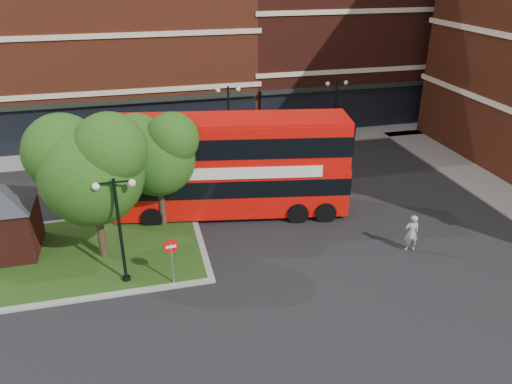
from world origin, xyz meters
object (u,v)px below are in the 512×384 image
object	(u,v)px
woman	(411,233)
car_silver	(117,149)
bus	(231,160)
car_white	(238,137)

from	to	relation	value
woman	car_silver	bearing A→B (deg)	-41.65
bus	car_white	world-z (taller)	bus
bus	car_silver	bearing A→B (deg)	131.49
car_silver	car_white	size ratio (longest dim) A/B	0.77
woman	car_white	distance (m)	17.15
car_silver	car_white	xyz separation A→B (m)	(8.89, 0.00, 0.16)
bus	car_white	bearing A→B (deg)	85.97
bus	car_white	xyz separation A→B (m)	(2.63, 10.33, -2.37)
woman	car_white	size ratio (longest dim) A/B	0.40
bus	car_silver	size ratio (longest dim) A/B	3.51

